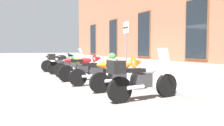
{
  "coord_description": "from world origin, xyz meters",
  "views": [
    {
      "loc": [
        8.86,
        -4.33,
        1.28
      ],
      "look_at": [
        0.18,
        0.01,
        0.69
      ],
      "focal_mm": 37.05,
      "sensor_mm": 36.0,
      "label": 1
    }
  ],
  "objects": [
    {
      "name": "motorcycle_red_sport",
      "position": [
        0.03,
        -1.14,
        0.58
      ],
      "size": [
        0.62,
        2.1,
        1.07
      ],
      "color": "black",
      "rests_on": "ground_plane"
    },
    {
      "name": "motorcycle_yellow_naked",
      "position": [
        -1.45,
        -1.01,
        0.48
      ],
      "size": [
        0.68,
        2.1,
        0.95
      ],
      "color": "black",
      "rests_on": "ground_plane"
    },
    {
      "name": "barrel_planter",
      "position": [
        -2.33,
        1.27,
        0.51
      ],
      "size": [
        0.66,
        0.66,
        0.95
      ],
      "color": "brown",
      "rests_on": "sidewalk"
    },
    {
      "name": "motorcycle_silver_touring",
      "position": [
        4.1,
        -1.15,
        0.54
      ],
      "size": [
        0.62,
        2.08,
        1.3
      ],
      "color": "black",
      "rests_on": "ground_plane"
    },
    {
      "name": "motorcycle_black_sport",
      "position": [
        -4.04,
        -1.1,
        0.58
      ],
      "size": [
        0.62,
        2.02,
        1.08
      ],
      "color": "black",
      "rests_on": "ground_plane"
    },
    {
      "name": "motorcycle_green_touring",
      "position": [
        -2.8,
        -1.14,
        0.55
      ],
      "size": [
        0.62,
        2.18,
        1.32
      ],
      "color": "black",
      "rests_on": "ground_plane"
    },
    {
      "name": "brick_pub_facade",
      "position": [
        -0.0,
        6.93,
        3.9
      ],
      "size": [
        26.39,
        7.86,
        7.81
      ],
      "color": "brown",
      "rests_on": "ground_plane"
    },
    {
      "name": "motorcycle_orange_sport",
      "position": [
        2.73,
        -0.91,
        0.56
      ],
      "size": [
        0.62,
        2.01,
        1.03
      ],
      "color": "black",
      "rests_on": "ground_plane"
    },
    {
      "name": "sidewalk",
      "position": [
        0.0,
        1.53,
        0.06
      ],
      "size": [
        32.39,
        3.05,
        0.12
      ],
      "primitive_type": "cube",
      "color": "slate",
      "rests_on": "ground_plane"
    },
    {
      "name": "motorcycle_grey_naked",
      "position": [
        1.44,
        -1.17,
        0.47
      ],
      "size": [
        0.62,
        2.0,
        0.93
      ],
      "color": "black",
      "rests_on": "ground_plane"
    },
    {
      "name": "ground_plane",
      "position": [
        0.0,
        0.0,
        0.0
      ],
      "size": [
        140.0,
        140.0,
        0.0
      ],
      "primitive_type": "plane",
      "color": "#565451"
    },
    {
      "name": "lane_stripe",
      "position": [
        0.0,
        -3.2,
        0.0
      ],
      "size": [
        32.39,
        0.12,
        0.01
      ],
      "primitive_type": "cube",
      "color": "silver",
      "rests_on": "ground_plane"
    },
    {
      "name": "parking_sign",
      "position": [
        0.7,
        0.39,
        1.6
      ],
      "size": [
        0.36,
        0.07,
        2.28
      ],
      "color": "#4C4C51",
      "rests_on": "sidewalk"
    }
  ]
}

